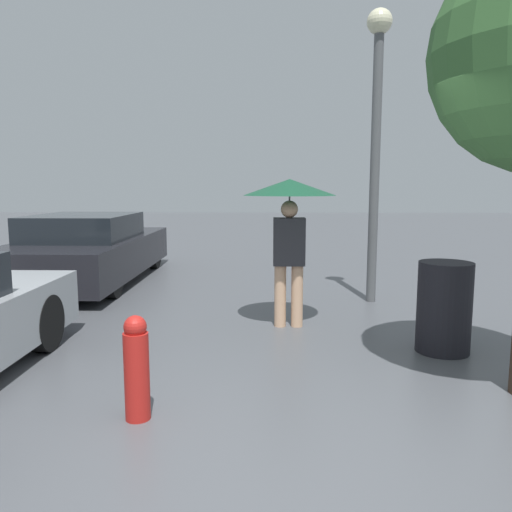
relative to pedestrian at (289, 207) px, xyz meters
name	(u,v)px	position (x,y,z in m)	size (l,w,h in m)	color
ground_plane	(286,481)	(-0.15, -3.29, -1.48)	(60.00, 60.00, 0.00)	#4C4F54
pedestrian	(289,207)	(0.00, 0.00, 0.00)	(1.12, 1.12, 1.81)	tan
parked_car_farthest	(89,250)	(-3.52, 2.88, -0.90)	(1.90, 4.60, 1.23)	black
street_lamp	(377,116)	(1.30, 1.39, 1.24)	(0.36, 0.36, 4.19)	#515456
trash_bin	(444,307)	(1.58, -0.91, -1.01)	(0.55, 0.55, 0.95)	black
fire_hydrant	(137,368)	(-1.22, -2.51, -1.08)	(0.19, 0.19, 0.79)	#B21E19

